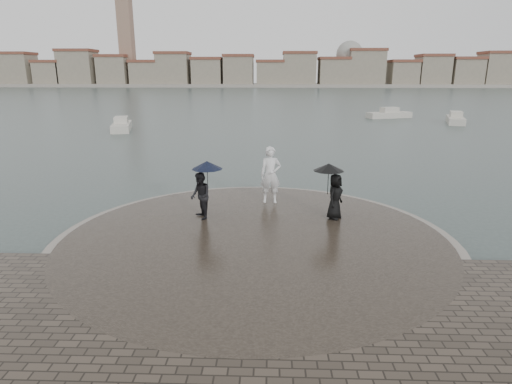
{
  "coord_description": "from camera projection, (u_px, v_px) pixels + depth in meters",
  "views": [
    {
      "loc": [
        0.48,
        -9.0,
        5.31
      ],
      "look_at": [
        0.0,
        4.8,
        1.45
      ],
      "focal_mm": 30.0,
      "sensor_mm": 36.0,
      "label": 1
    }
  ],
  "objects": [
    {
      "name": "far_skyline",
      "position": [
        254.0,
        72.0,
        163.49
      ],
      "size": [
        260.0,
        20.0,
        37.0
      ],
      "color": "gray",
      "rests_on": "ground"
    },
    {
      "name": "kerb_ring",
      "position": [
        255.0,
        243.0,
        13.43
      ],
      "size": [
        12.5,
        12.5,
        0.32
      ],
      "primitive_type": "cylinder",
      "color": "gray",
      "rests_on": "ground"
    },
    {
      "name": "visitor_right",
      "position": [
        333.0,
        187.0,
        14.8
      ],
      "size": [
        1.21,
        1.1,
        1.95
      ],
      "color": "black",
      "rests_on": "quay_tip"
    },
    {
      "name": "ground",
      "position": [
        249.0,
        305.0,
        10.1
      ],
      "size": [
        400.0,
        400.0,
        0.0
      ],
      "primitive_type": "plane",
      "color": "#2B3835",
      "rests_on": "ground"
    },
    {
      "name": "visitor_left",
      "position": [
        202.0,
        187.0,
        14.78
      ],
      "size": [
        1.25,
        1.14,
        2.04
      ],
      "color": "black",
      "rests_on": "quay_tip"
    },
    {
      "name": "statue",
      "position": [
        271.0,
        175.0,
        16.66
      ],
      "size": [
        0.81,
        0.54,
        2.22
      ],
      "primitive_type": "imported",
      "rotation": [
        0.0,
        0.0,
        0.01
      ],
      "color": "silver",
      "rests_on": "quay_tip"
    },
    {
      "name": "boats",
      "position": [
        333.0,
        120.0,
        46.34
      ],
      "size": [
        37.35,
        17.15,
        1.5
      ],
      "color": "#B9B5A7",
      "rests_on": "ground"
    },
    {
      "name": "quay_tip",
      "position": [
        255.0,
        242.0,
        13.42
      ],
      "size": [
        11.9,
        11.9,
        0.36
      ],
      "primitive_type": "cylinder",
      "color": "#2D261E",
      "rests_on": "ground"
    }
  ]
}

